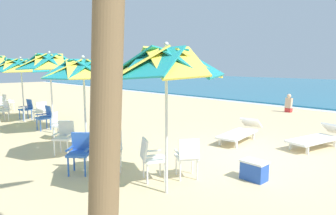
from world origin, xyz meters
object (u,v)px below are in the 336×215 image
plastic_chair_6 (59,124)px  plastic_chair_10 (7,101)px  beach_umbrella_1 (83,70)px  beach_umbrella_3 (21,66)px  plastic_chair_1 (151,157)px  plastic_chair_0 (187,155)px  plastic_chair_11 (1,104)px  plastic_chair_4 (112,147)px  plastic_chair_5 (45,116)px  plastic_chair_7 (27,108)px  sun_lounger_0 (318,138)px  plastic_chair_8 (40,110)px  plastic_chair_3 (65,135)px  beach_umbrella_2 (50,63)px  beach_umbrella_0 (166,64)px  sun_lounger_1 (240,132)px  beachgoer_seated (290,106)px  plastic_chair_2 (80,150)px  cooler_box (254,170)px  plastic_chair_9 (3,110)px

plastic_chair_6 → plastic_chair_10: size_ratio=1.00×
beach_umbrella_1 → beach_umbrella_3: 6.33m
plastic_chair_1 → beach_umbrella_3: 8.56m
plastic_chair_0 → plastic_chair_6: size_ratio=1.00×
plastic_chair_1 → plastic_chair_11: same height
plastic_chair_4 → plastic_chair_5: 5.19m
plastic_chair_7 → sun_lounger_0: bearing=23.9°
plastic_chair_7 → plastic_chair_11: same height
plastic_chair_8 → plastic_chair_4: bearing=-7.2°
plastic_chair_3 → plastic_chair_4: 1.85m
plastic_chair_3 → beach_umbrella_2: 3.28m
beach_umbrella_0 → plastic_chair_10: 12.92m
plastic_chair_7 → sun_lounger_1: size_ratio=0.39×
plastic_chair_1 → plastic_chair_8: (-7.81, 0.65, 0.00)m
plastic_chair_4 → plastic_chair_7: size_ratio=1.00×
plastic_chair_6 → sun_lounger_0: size_ratio=0.39×
plastic_chair_10 → beachgoer_seated: bearing=45.8°
plastic_chair_4 → plastic_chair_10: (-11.02, 0.73, 0.00)m
beach_umbrella_0 → sun_lounger_1: 4.84m
beach_umbrella_0 → beachgoer_seated: size_ratio=2.92×
beach_umbrella_1 → plastic_chair_5: (-4.21, 0.59, -1.70)m
beachgoer_seated → sun_lounger_0: bearing=-59.3°
plastic_chair_10 → plastic_chair_3: bearing=-6.3°
beach_umbrella_0 → plastic_chair_5: size_ratio=3.12×
plastic_chair_8 → plastic_chair_6: bearing=-10.5°
plastic_chair_2 → plastic_chair_5: same height
plastic_chair_6 → plastic_chair_8: (-3.26, 0.60, 0.00)m
plastic_chair_11 → beachgoer_seated: 14.01m
plastic_chair_6 → beachgoer_seated: size_ratio=0.94×
plastic_chair_7 → cooler_box: bearing=6.0°
plastic_chair_11 → beachgoer_seated: (8.87, 10.85, -0.20)m
plastic_chair_11 → cooler_box: (12.37, 1.57, -0.30)m
beach_umbrella_2 → beachgoer_seated: 11.32m
beach_umbrella_1 → plastic_chair_7: (-6.83, 0.79, -1.70)m
plastic_chair_11 → sun_lounger_0: (12.32, 5.04, -0.22)m
plastic_chair_4 → plastic_chair_5: (-5.17, 0.46, 0.00)m
plastic_chair_1 → sun_lounger_0: plastic_chair_1 is taller
plastic_chair_0 → plastic_chair_4: size_ratio=1.00×
plastic_chair_1 → plastic_chair_5: 6.27m
beach_umbrella_0 → sun_lounger_1: beach_umbrella_0 is taller
beach_umbrella_1 → sun_lounger_1: beach_umbrella_1 is taller
plastic_chair_7 → plastic_chair_6: bearing=-5.5°
plastic_chair_7 → plastic_chair_9: 0.89m
beach_umbrella_3 → plastic_chair_11: beach_umbrella_3 is taller
plastic_chair_0 → beachgoer_seated: size_ratio=0.94×
beach_umbrella_1 → plastic_chair_2: bearing=-36.7°
plastic_chair_6 → plastic_chair_4: bearing=-4.1°
beach_umbrella_3 → beachgoer_seated: (6.27, 10.64, -2.00)m
beachgoer_seated → plastic_chair_10: bearing=-134.2°
plastic_chair_11 → plastic_chair_10: bearing=154.8°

